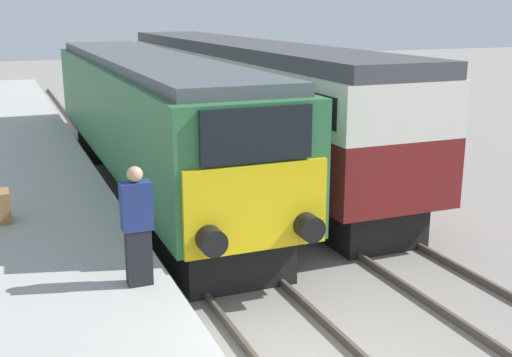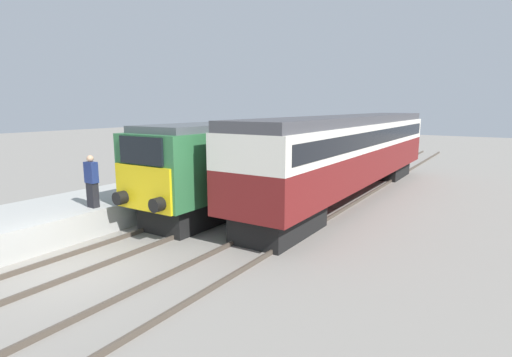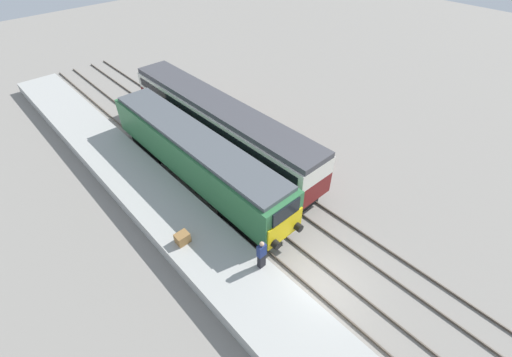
% 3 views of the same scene
% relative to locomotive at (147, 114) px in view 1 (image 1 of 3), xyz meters
% --- Properties ---
extents(platform_left, '(3.50, 50.00, 0.91)m').
position_rel_locomotive_xyz_m(platform_left, '(-3.30, -2.69, -1.63)').
color(platform_left, '#A8A8A3').
rests_on(platform_left, ground_plane).
extents(rails_near_track, '(1.51, 60.00, 0.14)m').
position_rel_locomotive_xyz_m(rails_near_track, '(0.00, -5.69, -2.02)').
color(rails_near_track, '#4C4238').
rests_on(rails_near_track, ground_plane).
extents(rails_far_track, '(1.50, 60.00, 0.14)m').
position_rel_locomotive_xyz_m(rails_far_track, '(3.40, -5.69, -2.02)').
color(rails_far_track, '#4C4238').
rests_on(rails_far_track, ground_plane).
extents(locomotive, '(2.70, 16.20, 3.67)m').
position_rel_locomotive_xyz_m(locomotive, '(0.00, 0.00, 0.00)').
color(locomotive, black).
rests_on(locomotive, ground_plane).
extents(passenger_carriage, '(2.75, 18.00, 3.89)m').
position_rel_locomotive_xyz_m(passenger_carriage, '(3.40, 1.85, 0.27)').
color(passenger_carriage, black).
rests_on(passenger_carriage, ground_plane).
extents(person_on_platform, '(0.44, 0.26, 1.79)m').
position_rel_locomotive_xyz_m(person_on_platform, '(-2.04, -8.29, -0.28)').
color(person_on_platform, black).
rests_on(person_on_platform, platform_left).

